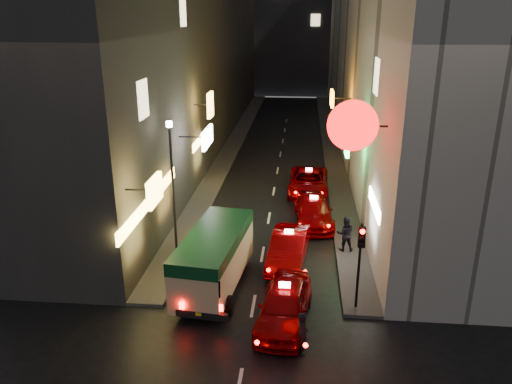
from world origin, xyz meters
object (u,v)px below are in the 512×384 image
(minibus, at_px, (214,254))
(taxi_near, at_px, (284,302))
(lamp_post, at_px, (172,178))
(traffic_light, at_px, (361,249))
(pedestrian_crossing, at_px, (303,331))

(minibus, distance_m, taxi_near, 3.82)
(taxi_near, relative_size, lamp_post, 0.92)
(minibus, xyz_separation_m, traffic_light, (5.74, -1.31, 1.12))
(minibus, height_order, lamp_post, lamp_post)
(minibus, height_order, pedestrian_crossing, minibus)
(minibus, relative_size, taxi_near, 1.04)
(minibus, bearing_deg, taxi_near, -37.38)
(lamp_post, bearing_deg, pedestrian_crossing, -49.72)
(minibus, distance_m, traffic_light, 5.99)
(pedestrian_crossing, xyz_separation_m, lamp_post, (-6.13, 7.24, 2.83))
(minibus, xyz_separation_m, taxi_near, (2.99, -2.28, -0.69))
(lamp_post, bearing_deg, minibus, -52.54)
(traffic_light, bearing_deg, taxi_near, -160.53)
(pedestrian_crossing, relative_size, lamp_post, 0.29)
(pedestrian_crossing, bearing_deg, minibus, 31.52)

